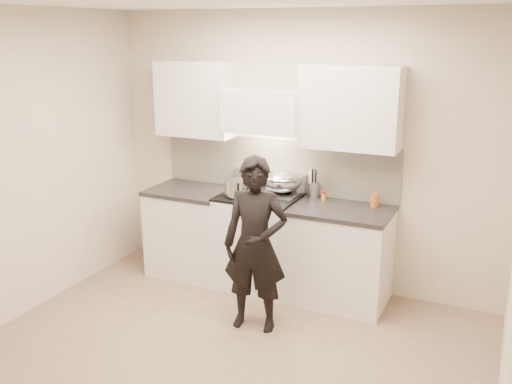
% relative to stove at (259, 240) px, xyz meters
% --- Properties ---
extents(ground_plane, '(4.00, 4.00, 0.00)m').
position_rel_stove_xyz_m(ground_plane, '(0.30, -1.42, -0.47)').
color(ground_plane, '#886D55').
extents(room_shell, '(4.04, 3.54, 2.70)m').
position_rel_stove_xyz_m(room_shell, '(0.24, -1.05, 1.12)').
color(room_shell, beige).
rests_on(room_shell, ground).
extents(stove, '(0.76, 0.65, 0.96)m').
position_rel_stove_xyz_m(stove, '(0.00, 0.00, 0.00)').
color(stove, silver).
rests_on(stove, ground).
extents(counter_right, '(0.92, 0.67, 0.92)m').
position_rel_stove_xyz_m(counter_right, '(0.83, 0.00, -0.01)').
color(counter_right, silver).
rests_on(counter_right, ground).
extents(counter_left, '(0.82, 0.67, 0.92)m').
position_rel_stove_xyz_m(counter_left, '(-0.78, 0.00, -0.01)').
color(counter_left, silver).
rests_on(counter_left, ground).
extents(wok, '(0.41, 0.51, 0.33)m').
position_rel_stove_xyz_m(wok, '(0.17, 0.14, 0.60)').
color(wok, '#B0B1B9').
rests_on(wok, stove).
extents(stock_pot, '(0.33, 0.26, 0.16)m').
position_rel_stove_xyz_m(stock_pot, '(-0.17, -0.14, 0.56)').
color(stock_pot, '#B0B1B9').
rests_on(stock_pot, stove).
extents(utensil_crock, '(0.11, 0.11, 0.28)m').
position_rel_stove_xyz_m(utensil_crock, '(0.47, 0.23, 0.53)').
color(utensil_crock, '#B0ADC3').
rests_on(utensil_crock, counter_right).
extents(spice_jar, '(0.04, 0.04, 0.09)m').
position_rel_stove_xyz_m(spice_jar, '(0.60, 0.17, 0.49)').
color(spice_jar, orange).
rests_on(spice_jar, counter_right).
extents(oil_glass, '(0.07, 0.07, 0.13)m').
position_rel_stove_xyz_m(oil_glass, '(1.09, 0.17, 0.51)').
color(oil_glass, '#B0571A').
rests_on(oil_glass, counter_right).
extents(person, '(0.60, 0.45, 1.51)m').
position_rel_stove_xyz_m(person, '(0.32, -0.79, 0.28)').
color(person, black).
rests_on(person, ground).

